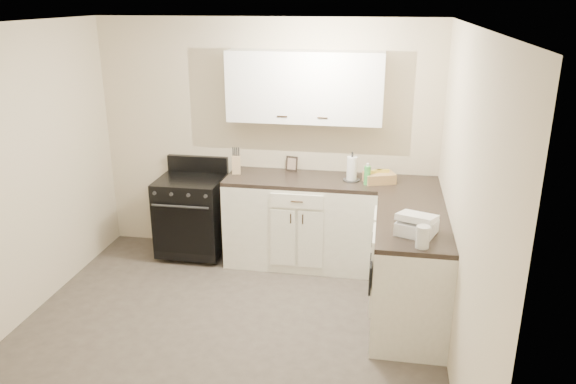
% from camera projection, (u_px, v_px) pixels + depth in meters
% --- Properties ---
extents(floor, '(3.60, 3.60, 0.00)m').
position_uv_depth(floor, '(224.00, 336.00, 4.69)').
color(floor, '#473F38').
rests_on(floor, ground).
extents(ceiling, '(3.60, 3.60, 0.00)m').
position_uv_depth(ceiling, '(211.00, 25.00, 3.86)').
color(ceiling, white).
rests_on(ceiling, wall_back).
extents(wall_back, '(3.60, 0.00, 3.60)m').
position_uv_depth(wall_back, '(267.00, 140.00, 5.95)').
color(wall_back, beige).
rests_on(wall_back, ground).
extents(wall_right, '(0.00, 3.60, 3.60)m').
position_uv_depth(wall_right, '(462.00, 210.00, 3.99)').
color(wall_right, beige).
rests_on(wall_right, ground).
extents(wall_left, '(0.00, 3.60, 3.60)m').
position_uv_depth(wall_left, '(5.00, 183.00, 4.57)').
color(wall_left, beige).
rests_on(wall_left, ground).
extents(wall_front, '(3.60, 0.00, 3.60)m').
position_uv_depth(wall_front, '(107.00, 324.00, 2.60)').
color(wall_front, beige).
rests_on(wall_front, ground).
extents(base_cabinets_back, '(1.55, 0.60, 0.90)m').
position_uv_depth(base_cabinets_back, '(301.00, 222.00, 5.87)').
color(base_cabinets_back, white).
rests_on(base_cabinets_back, floor).
extents(base_cabinets_right, '(0.60, 1.90, 0.90)m').
position_uv_depth(base_cabinets_right, '(408.00, 257.00, 5.09)').
color(base_cabinets_right, white).
rests_on(base_cabinets_right, floor).
extents(countertop_back, '(1.55, 0.60, 0.04)m').
position_uv_depth(countertop_back, '(302.00, 180.00, 5.71)').
color(countertop_back, black).
rests_on(countertop_back, base_cabinets_back).
extents(countertop_right, '(0.60, 1.90, 0.04)m').
position_uv_depth(countertop_right, '(412.00, 209.00, 4.93)').
color(countertop_right, black).
rests_on(countertop_right, base_cabinets_right).
extents(upper_cabinets, '(1.55, 0.30, 0.70)m').
position_uv_depth(upper_cabinets, '(305.00, 87.00, 5.55)').
color(upper_cabinets, white).
rests_on(upper_cabinets, wall_back).
extents(stove, '(0.68, 0.58, 0.82)m').
position_uv_depth(stove, '(191.00, 215.00, 6.03)').
color(stove, black).
rests_on(stove, floor).
extents(knife_block, '(0.10, 0.09, 0.19)m').
position_uv_depth(knife_block, '(236.00, 165.00, 5.82)').
color(knife_block, tan).
rests_on(knife_block, countertop_back).
extents(paper_towel, '(0.13, 0.13, 0.24)m').
position_uv_depth(paper_towel, '(352.00, 169.00, 5.59)').
color(paper_towel, white).
rests_on(paper_towel, countertop_back).
extents(soap_bottle, '(0.06, 0.06, 0.19)m').
position_uv_depth(soap_bottle, '(367.00, 175.00, 5.48)').
color(soap_bottle, green).
rests_on(soap_bottle, countertop_back).
extents(picture_frame, '(0.13, 0.06, 0.16)m').
position_uv_depth(picture_frame, '(292.00, 164.00, 5.92)').
color(picture_frame, black).
rests_on(picture_frame, countertop_back).
extents(wicker_basket, '(0.34, 0.28, 0.10)m').
position_uv_depth(wicker_basket, '(379.00, 178.00, 5.55)').
color(wicker_basket, tan).
rests_on(wicker_basket, countertop_right).
extents(countertop_grill, '(0.35, 0.34, 0.10)m').
position_uv_depth(countertop_grill, '(416.00, 228.00, 4.35)').
color(countertop_grill, white).
rests_on(countertop_grill, countertop_right).
extents(glass_jar, '(0.12, 0.12, 0.17)m').
position_uv_depth(glass_jar, '(423.00, 237.00, 4.10)').
color(glass_jar, silver).
rests_on(glass_jar, countertop_right).
extents(oven_mitt_near, '(0.02, 0.14, 0.25)m').
position_uv_depth(oven_mitt_near, '(370.00, 278.00, 4.57)').
color(oven_mitt_near, black).
rests_on(oven_mitt_near, base_cabinets_right).
extents(oven_mitt_far, '(0.02, 0.17, 0.29)m').
position_uv_depth(oven_mitt_far, '(371.00, 272.00, 4.77)').
color(oven_mitt_far, black).
rests_on(oven_mitt_far, base_cabinets_right).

